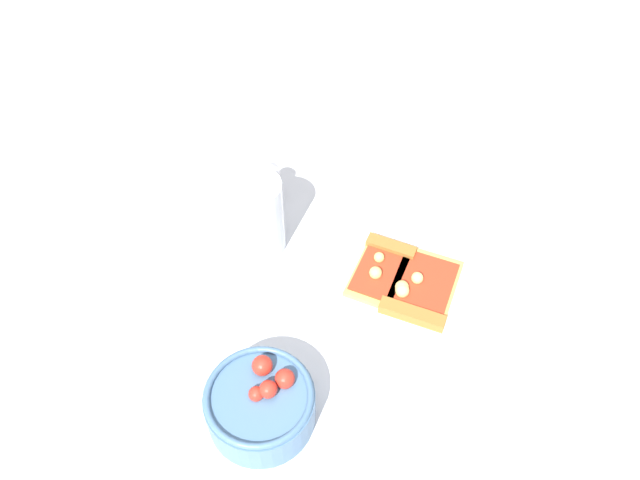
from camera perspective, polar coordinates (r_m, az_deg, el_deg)
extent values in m
plane|color=silver|center=(0.92, 5.47, -6.07)|extent=(2.40, 2.40, 0.00)
cylinder|color=white|center=(0.94, 7.55, -4.06)|extent=(0.25, 0.25, 0.01)
cube|color=#E5B256|center=(0.93, 5.33, -2.91)|extent=(0.10, 0.13, 0.01)
cube|color=#A36B2D|center=(0.96, 6.27, -0.70)|extent=(0.08, 0.04, 0.02)
cube|color=red|center=(0.93, 5.35, -2.71)|extent=(0.09, 0.11, 0.00)
sphere|color=#EAD172|center=(0.92, 4.92, -2.89)|extent=(0.02, 0.02, 0.02)
sphere|color=#EAD172|center=(0.94, 5.23, -1.52)|extent=(0.02, 0.02, 0.02)
cube|color=#E5B256|center=(0.93, 8.99, -4.09)|extent=(0.13, 0.15, 0.01)
cube|color=#A36B2D|center=(0.90, 8.11, -6.49)|extent=(0.09, 0.05, 0.02)
cube|color=red|center=(0.92, 9.03, -3.90)|extent=(0.11, 0.13, 0.00)
sphere|color=#F2D87F|center=(0.92, 8.56, -3.32)|extent=(0.02, 0.02, 0.02)
sphere|color=#EAD172|center=(0.91, 7.23, -4.14)|extent=(0.02, 0.02, 0.02)
sphere|color=#F2D87F|center=(0.91, 7.26, -4.44)|extent=(0.02, 0.02, 0.02)
cylinder|color=#4C7299|center=(0.82, -5.26, -14.39)|extent=(0.13, 0.13, 0.06)
torus|color=#4C7299|center=(0.79, -5.42, -13.47)|extent=(0.13, 0.13, 0.01)
sphere|color=red|center=(0.79, -5.64, -13.33)|extent=(0.02, 0.02, 0.02)
sphere|color=red|center=(0.79, -4.59, -12.98)|extent=(0.02, 0.02, 0.02)
sphere|color=red|center=(0.80, -5.11, -10.95)|extent=(0.03, 0.03, 0.03)
sphere|color=red|center=(0.79, -3.11, -12.10)|extent=(0.02, 0.02, 0.02)
cylinder|color=silver|center=(0.94, -5.44, 2.12)|extent=(0.07, 0.07, 0.13)
cylinder|color=#592D0F|center=(0.95, -5.35, 1.35)|extent=(0.07, 0.07, 0.09)
cube|color=white|center=(1.11, 6.06, 7.01)|extent=(0.16, 0.17, 0.00)
cylinder|color=silver|center=(1.03, -4.34, 5.03)|extent=(0.03, 0.03, 0.07)
cone|color=silver|center=(1.00, -4.47, 6.56)|extent=(0.03, 0.03, 0.01)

